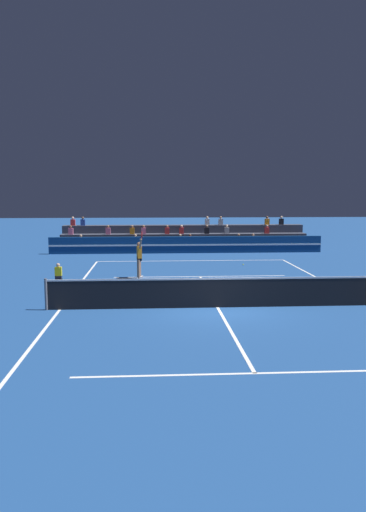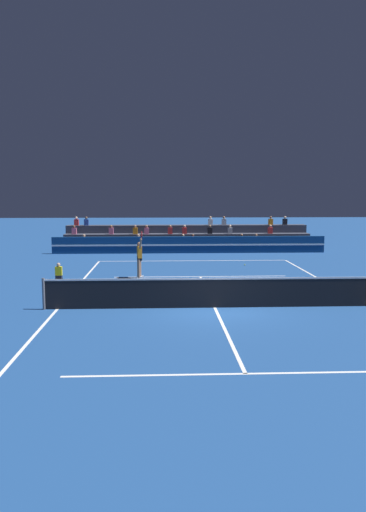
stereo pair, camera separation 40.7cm
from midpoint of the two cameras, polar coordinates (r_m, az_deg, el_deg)
name	(u,v)px [view 1 (the left image)]	position (r m, az deg, el deg)	size (l,w,h in m)	color
ground_plane	(218,307)	(17.71, 3.31, -5.89)	(120.00, 120.00, 0.00)	navy
court_lines	(218,307)	(17.70, 3.31, -5.88)	(11.10, 23.90, 0.01)	white
tennis_net	(218,292)	(17.59, 3.32, -4.17)	(12.00, 0.10, 1.10)	slate
sponsor_banner_wall	(187,245)	(32.95, 0.08, 1.29)	(18.00, 0.26, 1.10)	navy
bleacher_stand	(184,240)	(35.46, -0.19, 1.89)	(17.21, 2.85, 2.28)	#383D4C
ball_kid_courtside	(58,274)	(23.33, -14.54, -2.05)	(0.30, 0.36, 0.84)	black
tennis_player	(139,258)	(23.43, -5.51, -0.19)	(0.33, 1.29, 2.34)	#9E7051
tennis_ball	(243,265)	(27.79, 6.48, -0.98)	(0.07, 0.07, 0.07)	#C6DB33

